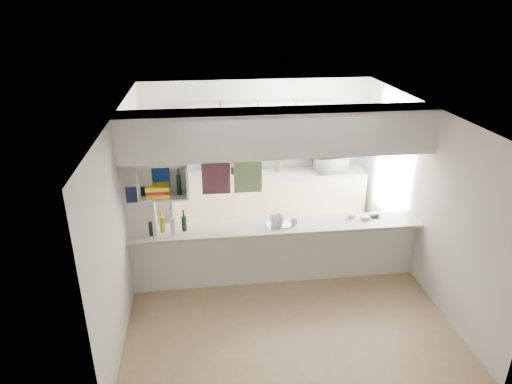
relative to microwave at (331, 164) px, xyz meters
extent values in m
plane|color=#9A7859|center=(-1.36, -2.06, -1.07)|extent=(4.80, 4.80, 0.00)
plane|color=white|center=(-1.36, -2.06, 1.53)|extent=(4.80, 4.80, 0.00)
plane|color=silver|center=(-1.36, 0.34, 0.23)|extent=(4.20, 0.00, 4.20)
plane|color=silver|center=(-3.46, -2.06, 0.23)|extent=(0.00, 4.80, 4.80)
plane|color=silver|center=(0.74, -2.06, 0.23)|extent=(0.00, 4.80, 4.80)
cube|color=silver|center=(-1.36, -2.06, -0.63)|extent=(4.20, 0.15, 0.88)
cube|color=#A8A093|center=(-1.36, -2.06, -0.17)|extent=(4.20, 0.50, 0.04)
cube|color=white|center=(-1.36, -2.06, 1.23)|extent=(4.20, 0.50, 0.60)
cube|color=silver|center=(-3.26, -2.06, 0.23)|extent=(0.40, 0.18, 2.60)
cube|color=#191E4C|center=(-3.26, -2.15, 0.48)|extent=(0.30, 0.01, 0.22)
cube|color=white|center=(-3.26, -2.15, 0.25)|extent=(0.30, 0.01, 0.24)
cube|color=#2F1523|center=(-2.21, -1.84, 0.61)|extent=(0.40, 0.02, 0.62)
cube|color=#1A6B75|center=(-1.76, -1.84, 0.61)|extent=(0.40, 0.02, 0.62)
cube|color=white|center=(-2.91, -2.16, 0.44)|extent=(0.65, 0.35, 0.02)
cube|color=white|center=(-2.91, -2.16, 0.91)|extent=(0.65, 0.35, 0.02)
cube|color=white|center=(-2.91, -2.00, 0.68)|extent=(0.65, 0.02, 0.50)
cube|color=white|center=(-3.22, -2.16, 0.68)|extent=(0.02, 0.35, 0.50)
cube|color=white|center=(-2.59, -2.16, 0.68)|extent=(0.02, 0.35, 0.50)
cube|color=yellow|center=(-2.99, -2.16, 0.48)|extent=(0.30, 0.24, 0.05)
cube|color=#B31718|center=(-2.99, -2.16, 0.53)|extent=(0.28, 0.22, 0.05)
cube|color=yellow|center=(-2.99, -2.16, 0.58)|extent=(0.30, 0.24, 0.05)
cube|color=navy|center=(-2.96, -2.03, 0.68)|extent=(0.26, 0.02, 0.34)
cylinder|color=black|center=(-2.71, -2.16, 0.59)|extent=(0.06, 0.06, 0.28)
cube|color=beige|center=(-1.16, 0.04, -0.62)|extent=(3.60, 0.60, 0.90)
cube|color=#A8A093|center=(-1.16, 0.04, -0.17)|extent=(3.60, 0.63, 0.03)
cube|color=silver|center=(-1.16, 0.33, 0.15)|extent=(3.60, 0.03, 0.60)
cube|color=beige|center=(-1.36, 0.17, 0.81)|extent=(2.62, 0.34, 0.72)
cube|color=white|center=(-0.61, 0.10, 0.41)|extent=(0.60, 0.46, 0.12)
cube|color=silver|center=(-0.61, -0.13, 0.37)|extent=(0.60, 0.02, 0.05)
imported|color=white|center=(0.00, 0.00, 0.00)|extent=(0.61, 0.45, 0.31)
imported|color=navy|center=(-0.01, 0.00, 0.18)|extent=(0.23, 0.23, 0.06)
cube|color=silver|center=(-1.33, -2.05, -0.15)|extent=(0.41, 0.35, 0.01)
cylinder|color=white|center=(-1.42, -2.07, -0.05)|extent=(0.06, 0.17, 0.18)
cylinder|color=white|center=(-1.37, -2.06, -0.05)|extent=(0.06, 0.17, 0.18)
cylinder|color=white|center=(-1.32, -2.04, -0.05)|extent=(0.06, 0.17, 0.18)
imported|color=white|center=(-1.12, -2.09, -0.10)|extent=(0.12, 0.12, 0.09)
cylinder|color=black|center=(-3.13, -2.12, -0.04)|extent=(0.07, 0.07, 0.22)
cylinder|color=black|center=(-3.13, -2.12, 0.12)|extent=(0.03, 0.03, 0.10)
cylinder|color=#9DA91C|center=(-2.98, -2.04, -0.04)|extent=(0.07, 0.07, 0.24)
cylinder|color=#9DA91C|center=(-2.98, -2.04, 0.13)|extent=(0.03, 0.03, 0.10)
cylinder|color=silver|center=(-2.83, -2.12, -0.03)|extent=(0.07, 0.07, 0.25)
cylinder|color=silver|center=(-2.83, -2.12, 0.15)|extent=(0.03, 0.03, 0.10)
cylinder|color=black|center=(-2.68, -2.04, -0.04)|extent=(0.07, 0.07, 0.22)
cylinder|color=black|center=(-2.68, -2.04, 0.12)|extent=(0.03, 0.03, 0.10)
cylinder|color=silver|center=(-0.22, -1.93, -0.12)|extent=(0.12, 0.12, 0.06)
cube|color=silver|center=(-0.04, -2.03, -0.13)|extent=(0.12, 0.09, 0.05)
cube|color=silver|center=(0.14, -1.93, -0.13)|extent=(0.12, 0.09, 0.05)
cube|color=black|center=(0.13, -2.00, -0.15)|extent=(0.14, 0.07, 0.01)
cylinder|color=black|center=(-1.81, 0.09, -0.09)|extent=(0.10, 0.10, 0.14)
cube|color=#533A1C|center=(-0.99, 0.12, -0.07)|extent=(0.11, 0.09, 0.18)
camera|label=1|loc=(-2.39, -7.80, 2.87)|focal=32.00mm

